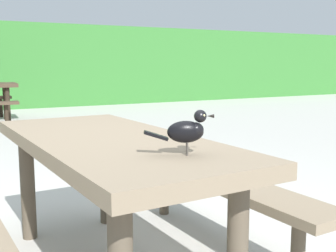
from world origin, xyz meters
The scene contains 2 objects.
picnic_table_foreground centered at (-0.12, -0.19, 0.56)m, with size 1.76×1.83×0.74m.
bird_grackle centered at (0.01, -0.76, 0.84)m, with size 0.27×0.14×0.18m.
Camera 1 is at (-0.87, -2.23, 1.11)m, focal length 45.59 mm.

